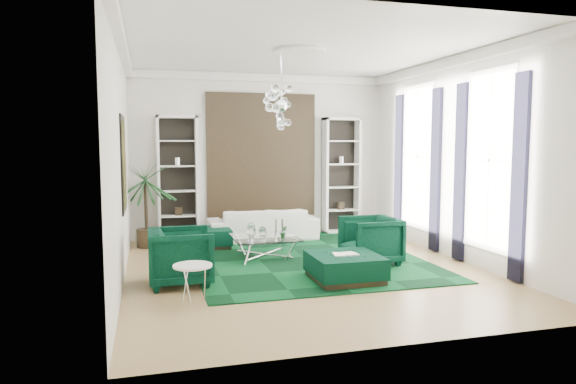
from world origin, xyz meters
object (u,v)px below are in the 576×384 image
object	(u,v)px
armchair_right	(370,240)
coffee_table	(265,247)
ottoman_side	(208,238)
side_table	(193,284)
armchair_left	(181,257)
sofa	(262,224)
palm	(146,193)
ottoman_front	(345,268)

from	to	relation	value
armchair_right	coffee_table	bearing A→B (deg)	-118.31
armchair_right	ottoman_side	world-z (taller)	armchair_right
ottoman_side	side_table	distance (m)	3.73
armchair_left	armchair_right	bearing A→B (deg)	-81.70
sofa	armchair_right	bearing A→B (deg)	116.58
ottoman_side	palm	xyz separation A→B (m)	(-1.24, 0.42, 0.95)
ottoman_side	palm	bearing A→B (deg)	161.17
armchair_left	ottoman_front	distance (m)	2.58
armchair_right	palm	size ratio (longest dim) A/B	0.41
ottoman_side	side_table	world-z (taller)	side_table
sofa	coffee_table	xyz separation A→B (m)	(-0.36, -1.84, -0.15)
armchair_left	palm	bearing A→B (deg)	9.42
armchair_right	ottoman_front	world-z (taller)	armchair_right
palm	armchair_left	bearing A→B (deg)	-80.58
armchair_left	side_table	world-z (taller)	armchair_left
ottoman_side	palm	distance (m)	1.62
armchair_right	palm	distance (m)	4.79
ottoman_side	side_table	xyz separation A→B (m)	(-0.62, -3.68, 0.05)
sofa	ottoman_front	world-z (taller)	sofa
sofa	coffee_table	distance (m)	1.88
coffee_table	ottoman_front	distance (m)	2.11
ottoman_front	armchair_right	bearing A→B (deg)	47.97
coffee_table	armchair_right	bearing A→B (deg)	-28.31
sofa	coffee_table	world-z (taller)	sofa
ottoman_side	armchair_left	bearing A→B (deg)	-104.86
sofa	palm	bearing A→B (deg)	3.28
ottoman_front	side_table	distance (m)	2.48
armchair_left	armchair_right	size ratio (longest dim) A/B	1.02
sofa	ottoman_side	size ratio (longest dim) A/B	2.65
armchair_right	ottoman_side	bearing A→B (deg)	-129.50
ottoman_side	sofa	bearing A→B (deg)	23.67
ottoman_front	palm	world-z (taller)	palm
armchair_right	ottoman_front	bearing A→B (deg)	-42.03
ottoman_side	ottoman_front	size ratio (longest dim) A/B	0.86
coffee_table	palm	world-z (taller)	palm
armchair_left	coffee_table	size ratio (longest dim) A/B	0.80
coffee_table	palm	bearing A→B (deg)	142.09
armchair_left	palm	size ratio (longest dim) A/B	0.42
armchair_right	coffee_table	world-z (taller)	armchair_right
side_table	sofa	bearing A→B (deg)	65.71
coffee_table	armchair_left	bearing A→B (deg)	-138.98
armchair_left	ottoman_side	xyz separation A→B (m)	(0.72, 2.71, -0.24)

